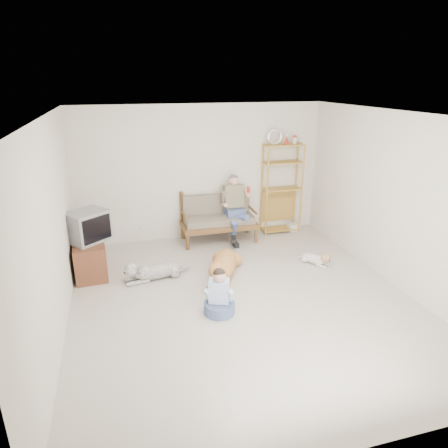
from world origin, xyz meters
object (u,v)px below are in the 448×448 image
object	(u,v)px
loveseat	(218,217)
etagere	(282,188)
golden_retriever	(223,267)
tv_stand	(90,258)

from	to	relation	value
loveseat	etagere	bearing A→B (deg)	5.82
etagere	golden_retriever	size ratio (longest dim) A/B	1.45
tv_stand	golden_retriever	bearing A→B (deg)	-22.46
loveseat	golden_retriever	bearing A→B (deg)	-100.89
golden_retriever	tv_stand	bearing A→B (deg)	-173.62
loveseat	etagere	size ratio (longest dim) A/B	0.69
etagere	tv_stand	bearing A→B (deg)	-164.92
loveseat	tv_stand	size ratio (longest dim) A/B	1.63
etagere	golden_retriever	distance (m)	2.63
loveseat	golden_retriever	distance (m)	1.72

